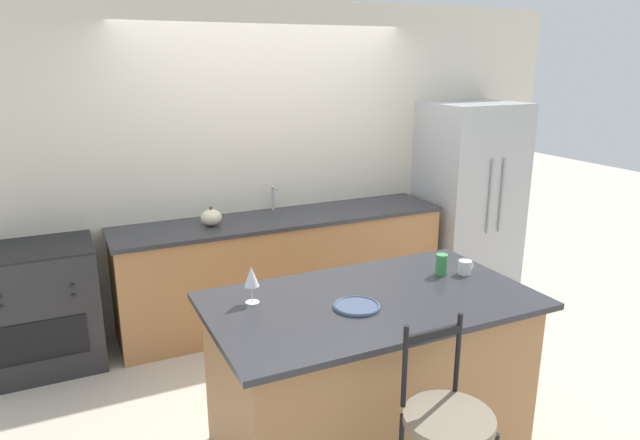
{
  "coord_description": "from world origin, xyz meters",
  "views": [
    {
      "loc": [
        -1.7,
        -3.98,
        2.23
      ],
      "look_at": [
        -0.08,
        -0.54,
        1.14
      ],
      "focal_mm": 32.0,
      "sensor_mm": 36.0,
      "label": 1
    }
  ],
  "objects_px": {
    "wine_glass": "(252,277)",
    "pumpkin_decoration": "(211,217)",
    "coffee_mug": "(465,267)",
    "oven_range": "(41,307)",
    "dinner_plate": "(357,306)",
    "refrigerator": "(468,197)",
    "tumbler_cup": "(441,264)",
    "bar_stool_near": "(446,440)"
  },
  "relations": [
    {
      "from": "wine_glass",
      "to": "pumpkin_decoration",
      "type": "relative_size",
      "value": 1.23
    },
    {
      "from": "wine_glass",
      "to": "coffee_mug",
      "type": "xyz_separation_m",
      "value": [
        1.33,
        -0.15,
        -0.1
      ]
    },
    {
      "from": "oven_range",
      "to": "dinner_plate",
      "type": "height_order",
      "value": "dinner_plate"
    },
    {
      "from": "refrigerator",
      "to": "coffee_mug",
      "type": "xyz_separation_m",
      "value": [
        -1.41,
        -1.69,
        0.07
      ]
    },
    {
      "from": "oven_range",
      "to": "tumbler_cup",
      "type": "height_order",
      "value": "tumbler_cup"
    },
    {
      "from": "bar_stool_near",
      "to": "pumpkin_decoration",
      "type": "distance_m",
      "value": 2.68
    },
    {
      "from": "wine_glass",
      "to": "tumbler_cup",
      "type": "height_order",
      "value": "wine_glass"
    },
    {
      "from": "tumbler_cup",
      "to": "pumpkin_decoration",
      "type": "height_order",
      "value": "pumpkin_decoration"
    },
    {
      "from": "dinner_plate",
      "to": "coffee_mug",
      "type": "distance_m",
      "value": 0.86
    },
    {
      "from": "tumbler_cup",
      "to": "pumpkin_decoration",
      "type": "bearing_deg",
      "value": 120.4
    },
    {
      "from": "dinner_plate",
      "to": "pumpkin_decoration",
      "type": "distance_m",
      "value": 1.92
    },
    {
      "from": "refrigerator",
      "to": "tumbler_cup",
      "type": "bearing_deg",
      "value": -133.43
    },
    {
      "from": "tumbler_cup",
      "to": "refrigerator",
      "type": "bearing_deg",
      "value": 46.57
    },
    {
      "from": "bar_stool_near",
      "to": "pumpkin_decoration",
      "type": "xyz_separation_m",
      "value": [
        -0.35,
        2.62,
        0.4
      ]
    },
    {
      "from": "refrigerator",
      "to": "wine_glass",
      "type": "distance_m",
      "value": 3.15
    },
    {
      "from": "oven_range",
      "to": "pumpkin_decoration",
      "type": "distance_m",
      "value": 1.4
    },
    {
      "from": "refrigerator",
      "to": "oven_range",
      "type": "xyz_separation_m",
      "value": [
        -3.84,
        0.05,
        -0.45
      ]
    },
    {
      "from": "oven_range",
      "to": "refrigerator",
      "type": "bearing_deg",
      "value": -0.79
    },
    {
      "from": "tumbler_cup",
      "to": "coffee_mug",
      "type": "bearing_deg",
      "value": -21.07
    },
    {
      "from": "refrigerator",
      "to": "pumpkin_decoration",
      "type": "bearing_deg",
      "value": 178.9
    },
    {
      "from": "oven_range",
      "to": "bar_stool_near",
      "type": "xyz_separation_m",
      "value": [
        1.64,
        -2.63,
        0.13
      ]
    },
    {
      "from": "refrigerator",
      "to": "tumbler_cup",
      "type": "relative_size",
      "value": 14.15
    },
    {
      "from": "refrigerator",
      "to": "oven_range",
      "type": "height_order",
      "value": "refrigerator"
    },
    {
      "from": "wine_glass",
      "to": "dinner_plate",
      "type": "bearing_deg",
      "value": -31.67
    },
    {
      "from": "dinner_plate",
      "to": "tumbler_cup",
      "type": "distance_m",
      "value": 0.74
    },
    {
      "from": "pumpkin_decoration",
      "to": "bar_stool_near",
      "type": "bearing_deg",
      "value": -82.49
    },
    {
      "from": "coffee_mug",
      "to": "tumbler_cup",
      "type": "height_order",
      "value": "tumbler_cup"
    },
    {
      "from": "refrigerator",
      "to": "dinner_plate",
      "type": "distance_m",
      "value": 2.91
    },
    {
      "from": "pumpkin_decoration",
      "to": "refrigerator",
      "type": "bearing_deg",
      "value": -1.1
    },
    {
      "from": "dinner_plate",
      "to": "tumbler_cup",
      "type": "xyz_separation_m",
      "value": [
        0.7,
        0.21,
        0.06
      ]
    },
    {
      "from": "bar_stool_near",
      "to": "dinner_plate",
      "type": "relative_size",
      "value": 4.41
    },
    {
      "from": "dinner_plate",
      "to": "tumbler_cup",
      "type": "relative_size",
      "value": 1.97
    },
    {
      "from": "wine_glass",
      "to": "pumpkin_decoration",
      "type": "distance_m",
      "value": 1.61
    },
    {
      "from": "refrigerator",
      "to": "tumbler_cup",
      "type": "xyz_separation_m",
      "value": [
        -1.55,
        -1.64,
        0.09
      ]
    },
    {
      "from": "bar_stool_near",
      "to": "coffee_mug",
      "type": "distance_m",
      "value": 1.24
    },
    {
      "from": "dinner_plate",
      "to": "wine_glass",
      "type": "bearing_deg",
      "value": 148.33
    },
    {
      "from": "wine_glass",
      "to": "coffee_mug",
      "type": "relative_size",
      "value": 1.89
    },
    {
      "from": "dinner_plate",
      "to": "oven_range",
      "type": "bearing_deg",
      "value": 129.83
    },
    {
      "from": "refrigerator",
      "to": "wine_glass",
      "type": "bearing_deg",
      "value": -150.55
    },
    {
      "from": "refrigerator",
      "to": "bar_stool_near",
      "type": "height_order",
      "value": "refrigerator"
    },
    {
      "from": "dinner_plate",
      "to": "tumbler_cup",
      "type": "height_order",
      "value": "tumbler_cup"
    },
    {
      "from": "oven_range",
      "to": "coffee_mug",
      "type": "height_order",
      "value": "coffee_mug"
    }
  ]
}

